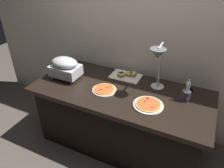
{
  "coord_description": "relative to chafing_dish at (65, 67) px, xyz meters",
  "views": [
    {
      "loc": [
        0.74,
        -1.75,
        2.01
      ],
      "look_at": [
        -0.1,
        0.0,
        0.81
      ],
      "focal_mm": 34.38,
      "sensor_mm": 36.0,
      "label": 1
    }
  ],
  "objects": [
    {
      "name": "ground_plane",
      "position": [
        0.67,
        0.03,
        -0.91
      ],
      "size": [
        8.0,
        8.0,
        0.0
      ],
      "primitive_type": "plane",
      "color": "#4C443D"
    },
    {
      "name": "back_wall",
      "position": [
        0.67,
        0.53,
        0.29
      ],
      "size": [
        4.4,
        0.04,
        2.4
      ],
      "primitive_type": "cube",
      "color": "beige",
      "rests_on": "ground_plane"
    },
    {
      "name": "buffet_table",
      "position": [
        0.67,
        0.03,
        -0.52
      ],
      "size": [
        1.9,
        0.84,
        0.76
      ],
      "color": "black",
      "rests_on": "ground_plane"
    },
    {
      "name": "chafing_dish",
      "position": [
        0.0,
        0.0,
        0.0
      ],
      "size": [
        0.33,
        0.23,
        0.26
      ],
      "color": "#B7BABF",
      "rests_on": "buffet_table"
    },
    {
      "name": "heat_lamp",
      "position": [
        1.01,
        0.12,
        0.26
      ],
      "size": [
        0.15,
        0.32,
        0.52
      ],
      "color": "#B7BABF",
      "rests_on": "buffet_table"
    },
    {
      "name": "pizza_plate_front",
      "position": [
        1.02,
        -0.1,
        -0.13
      ],
      "size": [
        0.29,
        0.29,
        0.03
      ],
      "color": "white",
      "rests_on": "buffet_table"
    },
    {
      "name": "pizza_plate_center",
      "position": [
        0.52,
        -0.05,
        -0.13
      ],
      "size": [
        0.26,
        0.26,
        0.03
      ],
      "color": "white",
      "rests_on": "buffet_table"
    },
    {
      "name": "sandwich_platter",
      "position": [
        0.62,
        0.32,
        -0.13
      ],
      "size": [
        0.35,
        0.24,
        0.06
      ],
      "color": "white",
      "rests_on": "buffet_table"
    },
    {
      "name": "sauce_cup_near",
      "position": [
        1.33,
        0.33,
        -0.13
      ],
      "size": [
        0.06,
        0.06,
        0.03
      ],
      "color": "black",
      "rests_on": "buffet_table"
    },
    {
      "name": "utensil_holder",
      "position": [
        1.32,
        0.14,
        -0.09
      ],
      "size": [
        0.08,
        0.08,
        0.23
      ],
      "color": "#383347",
      "rests_on": "buffet_table"
    }
  ]
}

